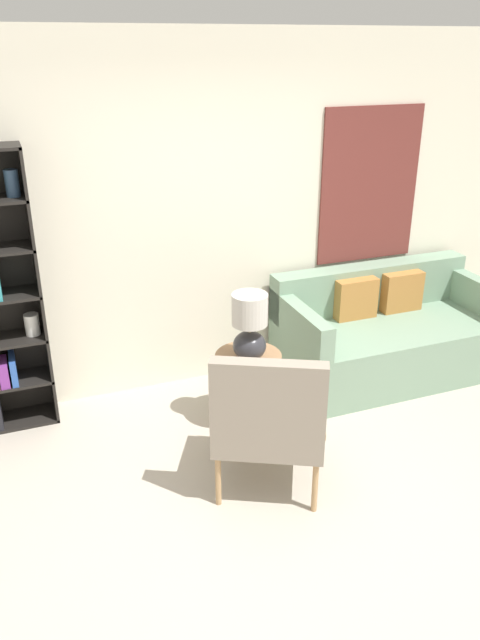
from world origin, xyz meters
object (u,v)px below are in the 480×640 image
object	(u,v)px
armchair	(269,417)
side_table	(248,363)
couch	(386,335)
table_lamp	(250,326)

from	to	relation	value
armchair	side_table	xyz separation A→B (m)	(0.18, 0.78, -0.06)
armchair	couch	bearing A→B (deg)	35.39
couch	table_lamp	bearing A→B (deg)	-164.57
armchair	couch	size ratio (longest dim) A/B	0.55
couch	side_table	xyz separation A→B (m)	(-1.38, -0.33, 0.16)
armchair	table_lamp	bearing A→B (deg)	77.20
couch	table_lamp	world-z (taller)	table_lamp
armchair	couch	distance (m)	1.92
couch	table_lamp	xyz separation A→B (m)	(-1.39, -0.38, 0.48)
couch	side_table	size ratio (longest dim) A/B	3.26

